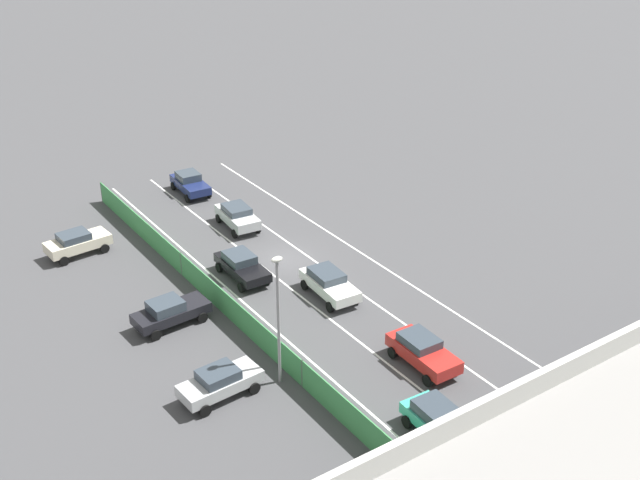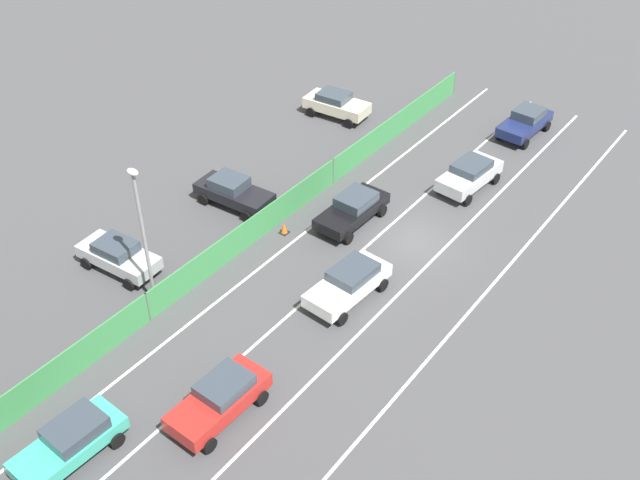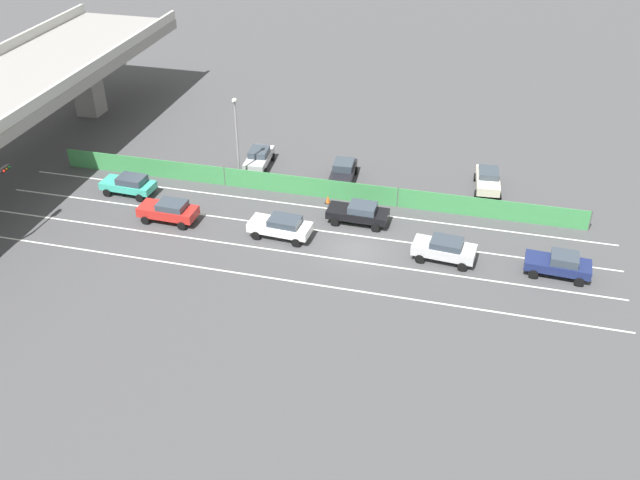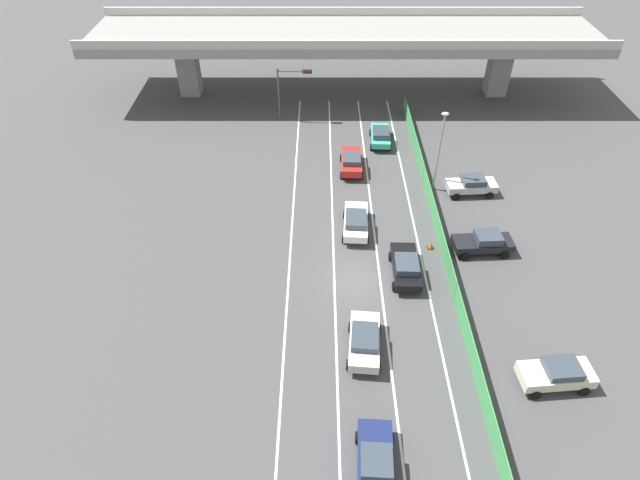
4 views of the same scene
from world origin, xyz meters
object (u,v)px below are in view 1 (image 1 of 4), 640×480
Objects in this scene: car_sedan_navy at (190,183)px; parked_sedan_dark at (170,311)px; car_sedan_white at (329,283)px; car_sedan_silver at (237,216)px; parked_sedan_cream at (77,242)px; street_lamp at (278,308)px; car_sedan_red at (423,351)px; car_taxi_teal at (440,421)px; parked_wagon_silver at (220,382)px; car_sedan_black at (242,265)px; traffic_cone at (232,304)px.

parked_sedan_dark is at bearing 60.61° from car_sedan_navy.
car_sedan_silver is at bearing -90.46° from car_sedan_white.
parked_sedan_dark reaches higher than parked_sedan_cream.
parked_sedan_cream is 0.59× the size of street_lamp.
parked_sedan_dark reaches higher than car_sedan_white.
street_lamp is (7.00, -3.04, 3.50)m from car_sedan_red.
parked_sedan_cream is at bearing -82.96° from parked_sedan_dark.
car_sedan_red reaches higher than car_taxi_teal.
parked_wagon_silver is at bearing 67.22° from car_sedan_navy.
street_lamp reaches higher than parked_sedan_dark.
car_sedan_black is 0.62× the size of street_lamp.
car_sedan_red is 10.77m from parked_wagon_silver.
car_sedan_silver reaches higher than car_sedan_black.
car_sedan_red is 25.19m from parked_sedan_cream.
car_sedan_white reaches higher than traffic_cone.
parked_sedan_cream is 13.05m from traffic_cone.
car_sedan_white is 0.63× the size of street_lamp.
car_sedan_silver is at bearing -112.39° from street_lamp.
parked_wagon_silver is at bearing 26.39° from car_sedan_white.
car_sedan_red is 12.18m from traffic_cone.
car_sedan_red is at bearing 89.68° from car_sedan_white.
car_taxi_teal is 9.46m from street_lamp.
car_sedan_white is at bearing 127.74° from parked_sedan_cream.
car_sedan_silver is 13.25m from parked_sedan_dark.
parked_sedan_cream is at bearing -87.94° from parked_wagon_silver.
car_sedan_white is 1.05× the size of car_sedan_red.
car_sedan_black is 6.67m from parked_sedan_dark.
street_lamp is at bearing 100.92° from parked_sedan_cream.
traffic_cone is at bearing 51.59° from car_sedan_black.
parked_sedan_dark reaches higher than car_sedan_navy.
car_sedan_red reaches higher than car_sedan_white.
street_lamp reaches higher than parked_sedan_cream.
car_sedan_navy is at bearing -108.15° from traffic_cone.
parked_sedan_dark is 1.04× the size of parked_wagon_silver.
car_taxi_teal is at bearing 77.03° from car_sedan_white.
car_sedan_silver reaches higher than parked_wagon_silver.
car_sedan_red is 14.59m from parked_sedan_dark.
car_taxi_teal is (3.13, 32.74, -0.01)m from car_sedan_navy.
street_lamp is 8.94m from traffic_cone.
car_sedan_navy is 6.95× the size of traffic_cone.
parked_wagon_silver reaches higher than car_sedan_white.
car_sedan_silver reaches higher than car_sedan_white.
car_sedan_red is 7.02× the size of traffic_cone.
car_sedan_black is at bearing -56.94° from car_sedan_white.
car_taxi_teal is at bearing 116.62° from street_lamp.
car_sedan_black is at bearing 63.07° from car_sedan_silver.
parked_sedan_cream is (10.87, 5.18, 0.02)m from car_sedan_navy.
car_sedan_navy reaches higher than parked_wagon_silver.
parked_wagon_silver is (10.12, -3.68, -0.03)m from car_sedan_red.
car_taxi_teal is at bearing 111.54° from parked_sedan_dark.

